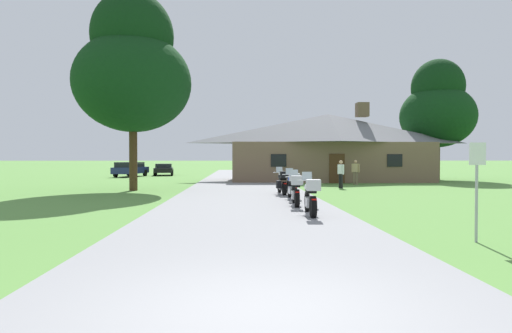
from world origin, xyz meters
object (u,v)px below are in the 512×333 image
object	(u,v)px
bystander_tan_shirt_near_lodge	(355,171)
parked_black_sedan_far_left	(164,169)
motorcycle_white_nearest_to_camera	(311,197)
bystander_white_shirt_beside_signpost	(341,173)
motorcycle_white_second_in_row	(296,190)
metal_signpost_roadside	(477,179)
tree_left_near	(133,69)
tree_right_of_lodge	(438,108)
motorcycle_blue_third_in_row	(292,186)
parked_navy_suv_far_left	(130,169)
motorcycle_black_farthest_in_row	(283,183)

from	to	relation	value
bystander_tan_shirt_near_lodge	parked_black_sedan_far_left	xyz separation A→B (m)	(-15.65, 16.10, -0.29)
motorcycle_white_nearest_to_camera	bystander_white_shirt_beside_signpost	xyz separation A→B (m)	(3.86, 12.29, 0.31)
motorcycle_white_second_in_row	bystander_white_shirt_beside_signpost	bearing A→B (deg)	70.73
metal_signpost_roadside	tree_left_near	bearing A→B (deg)	126.03
motorcycle_white_nearest_to_camera	bystander_white_shirt_beside_signpost	world-z (taller)	bystander_white_shirt_beside_signpost
tree_left_near	motorcycle_white_nearest_to_camera	bearing A→B (deg)	-53.81
tree_left_near	parked_black_sedan_far_left	size ratio (longest dim) A/B	2.48
bystander_tan_shirt_near_lodge	bystander_white_shirt_beside_signpost	distance (m)	3.86
metal_signpost_roadside	tree_right_of_lodge	world-z (taller)	tree_right_of_lodge
tree_left_near	motorcycle_blue_third_in_row	bearing A→B (deg)	-36.49
motorcycle_white_nearest_to_camera	motorcycle_white_second_in_row	distance (m)	2.65
motorcycle_white_second_in_row	parked_black_sedan_far_left	bearing A→B (deg)	111.79
motorcycle_white_nearest_to_camera	metal_signpost_roadside	world-z (taller)	metal_signpost_roadside
parked_navy_suv_far_left	tree_left_near	bearing A→B (deg)	-65.27
bystander_tan_shirt_near_lodge	metal_signpost_roadside	bearing A→B (deg)	-68.77
motorcycle_blue_third_in_row	motorcycle_black_farthest_in_row	world-z (taller)	same
motorcycle_black_farthest_in_row	parked_navy_suv_far_left	xyz separation A→B (m)	(-12.52, 21.14, 0.17)
metal_signpost_roadside	bystander_tan_shirt_near_lodge	bearing A→B (deg)	82.02
tree_right_of_lodge	parked_black_sedan_far_left	size ratio (longest dim) A/B	2.25
bystander_white_shirt_beside_signpost	metal_signpost_roadside	xyz separation A→B (m)	(-0.96, -16.34, 0.42)
motorcycle_white_second_in_row	tree_right_of_lodge	distance (m)	24.56
metal_signpost_roadside	parked_black_sedan_far_left	distance (m)	38.11
bystander_tan_shirt_near_lodge	bystander_white_shirt_beside_signpost	size ratio (longest dim) A/B	1.00
parked_navy_suv_far_left	parked_black_sedan_far_left	world-z (taller)	parked_navy_suv_far_left
bystander_white_shirt_beside_signpost	parked_black_sedan_far_left	world-z (taller)	bystander_white_shirt_beside_signpost
motorcycle_blue_third_in_row	parked_navy_suv_far_left	distance (m)	26.85
motorcycle_white_nearest_to_camera	bystander_white_shirt_beside_signpost	distance (m)	12.89
bystander_tan_shirt_near_lodge	parked_black_sedan_far_left	size ratio (longest dim) A/B	0.38
motorcycle_blue_third_in_row	tree_left_near	xyz separation A→B (m)	(-8.10, 5.99, 6.10)
motorcycle_white_nearest_to_camera	parked_black_sedan_far_left	bearing A→B (deg)	109.54
motorcycle_black_farthest_in_row	parked_navy_suv_far_left	world-z (taller)	parked_navy_suv_far_left
motorcycle_blue_third_in_row	motorcycle_black_farthest_in_row	distance (m)	2.53
metal_signpost_roadside	tree_left_near	world-z (taller)	tree_left_near
tree_left_near	motorcycle_white_second_in_row	bearing A→B (deg)	-46.45
tree_right_of_lodge	motorcycle_white_second_in_row	bearing A→B (deg)	-126.57
motorcycle_blue_third_in_row	bystander_white_shirt_beside_signpost	size ratio (longest dim) A/B	1.25
motorcycle_white_nearest_to_camera	metal_signpost_roadside	size ratio (longest dim) A/B	0.97
motorcycle_white_second_in_row	parked_navy_suv_far_left	bearing A→B (deg)	118.75
motorcycle_black_farthest_in_row	bystander_tan_shirt_near_lodge	bearing A→B (deg)	51.00
motorcycle_white_nearest_to_camera	motorcycle_blue_third_in_row	bearing A→B (deg)	91.42
motorcycle_white_second_in_row	metal_signpost_roadside	world-z (taller)	metal_signpost_roadside
tree_right_of_lodge	parked_black_sedan_far_left	distance (m)	26.65
tree_left_near	tree_right_of_lodge	bearing A→B (deg)	26.17
motorcycle_blue_third_in_row	parked_navy_suv_far_left	world-z (taller)	parked_navy_suv_far_left
motorcycle_white_nearest_to_camera	motorcycle_white_second_in_row	bearing A→B (deg)	94.44
motorcycle_white_second_in_row	motorcycle_black_farthest_in_row	bearing A→B (deg)	92.92
motorcycle_white_second_in_row	tree_left_near	bearing A→B (deg)	136.64
bystander_tan_shirt_near_lodge	tree_right_of_lodge	distance (m)	11.67
tree_left_near	parked_navy_suv_far_left	size ratio (longest dim) A/B	2.25
motorcycle_white_nearest_to_camera	tree_right_of_lodge	size ratio (longest dim) A/B	0.21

